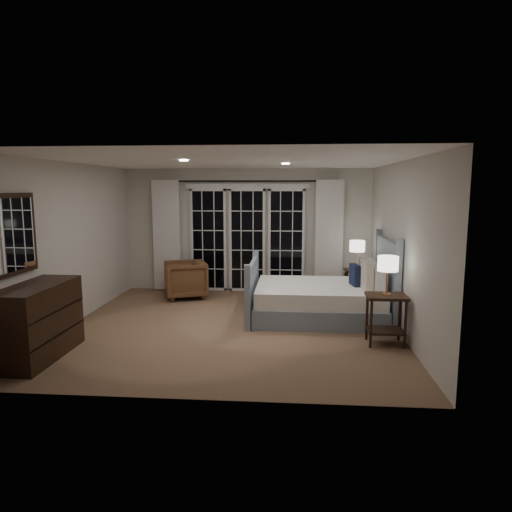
# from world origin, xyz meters

# --- Properties ---
(floor) EXTENTS (5.00, 5.00, 0.00)m
(floor) POSITION_xyz_m (0.00, 0.00, 0.00)
(floor) COLOR #876848
(floor) RESTS_ON ground
(ceiling) EXTENTS (5.00, 5.00, 0.00)m
(ceiling) POSITION_xyz_m (0.00, 0.00, 2.50)
(ceiling) COLOR white
(ceiling) RESTS_ON wall_back
(wall_left) EXTENTS (0.02, 5.00, 2.50)m
(wall_left) POSITION_xyz_m (-2.50, 0.00, 1.25)
(wall_left) COLOR beige
(wall_left) RESTS_ON floor
(wall_right) EXTENTS (0.02, 5.00, 2.50)m
(wall_right) POSITION_xyz_m (2.50, 0.00, 1.25)
(wall_right) COLOR beige
(wall_right) RESTS_ON floor
(wall_back) EXTENTS (5.00, 0.02, 2.50)m
(wall_back) POSITION_xyz_m (0.00, 2.50, 1.25)
(wall_back) COLOR beige
(wall_back) RESTS_ON floor
(wall_front) EXTENTS (5.00, 0.02, 2.50)m
(wall_front) POSITION_xyz_m (0.00, -2.50, 1.25)
(wall_front) COLOR beige
(wall_front) RESTS_ON floor
(french_doors) EXTENTS (2.50, 0.04, 2.20)m
(french_doors) POSITION_xyz_m (0.00, 2.46, 1.09)
(french_doors) COLOR black
(french_doors) RESTS_ON wall_back
(curtain_rod) EXTENTS (3.50, 0.03, 0.03)m
(curtain_rod) POSITION_xyz_m (0.00, 2.40, 2.25)
(curtain_rod) COLOR black
(curtain_rod) RESTS_ON wall_back
(curtain_left) EXTENTS (0.55, 0.10, 2.25)m
(curtain_left) POSITION_xyz_m (-1.65, 2.38, 1.15)
(curtain_left) COLOR silver
(curtain_left) RESTS_ON curtain_rod
(curtain_right) EXTENTS (0.55, 0.10, 2.25)m
(curtain_right) POSITION_xyz_m (1.65, 2.38, 1.15)
(curtain_right) COLOR silver
(curtain_right) RESTS_ON curtain_rod
(downlight_a) EXTENTS (0.12, 0.12, 0.01)m
(downlight_a) POSITION_xyz_m (0.80, 0.60, 2.49)
(downlight_a) COLOR white
(downlight_a) RESTS_ON ceiling
(downlight_b) EXTENTS (0.12, 0.12, 0.01)m
(downlight_b) POSITION_xyz_m (-0.60, -0.40, 2.49)
(downlight_b) COLOR white
(downlight_b) RESTS_ON ceiling
(bed) EXTENTS (2.23, 1.60, 1.30)m
(bed) POSITION_xyz_m (1.42, 0.58, 0.33)
(bed) COLOR #8694A3
(bed) RESTS_ON floor
(nightstand_left) EXTENTS (0.53, 0.42, 0.69)m
(nightstand_left) POSITION_xyz_m (2.19, -0.66, 0.45)
(nightstand_left) COLOR black
(nightstand_left) RESTS_ON floor
(nightstand_right) EXTENTS (0.45, 0.36, 0.59)m
(nightstand_right) POSITION_xyz_m (2.14, 1.84, 0.38)
(nightstand_right) COLOR black
(nightstand_right) RESTS_ON floor
(lamp_left) EXTENTS (0.27, 0.27, 0.53)m
(lamp_left) POSITION_xyz_m (2.19, -0.66, 1.10)
(lamp_left) COLOR tan
(lamp_left) RESTS_ON nightstand_left
(lamp_right) EXTENTS (0.28, 0.28, 0.55)m
(lamp_right) POSITION_xyz_m (2.14, 1.84, 1.02)
(lamp_right) COLOR tan
(lamp_right) RESTS_ON nightstand_right
(armchair) EXTENTS (1.00, 0.99, 0.72)m
(armchair) POSITION_xyz_m (-1.14, 1.78, 0.36)
(armchair) COLOR brown
(armchair) RESTS_ON floor
(dresser) EXTENTS (0.56, 1.32, 0.93)m
(dresser) POSITION_xyz_m (-2.23, -1.51, 0.47)
(dresser) COLOR black
(dresser) RESTS_ON floor
(mirror) EXTENTS (0.05, 0.85, 1.00)m
(mirror) POSITION_xyz_m (-2.47, -1.51, 1.55)
(mirror) COLOR black
(mirror) RESTS_ON wall_left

